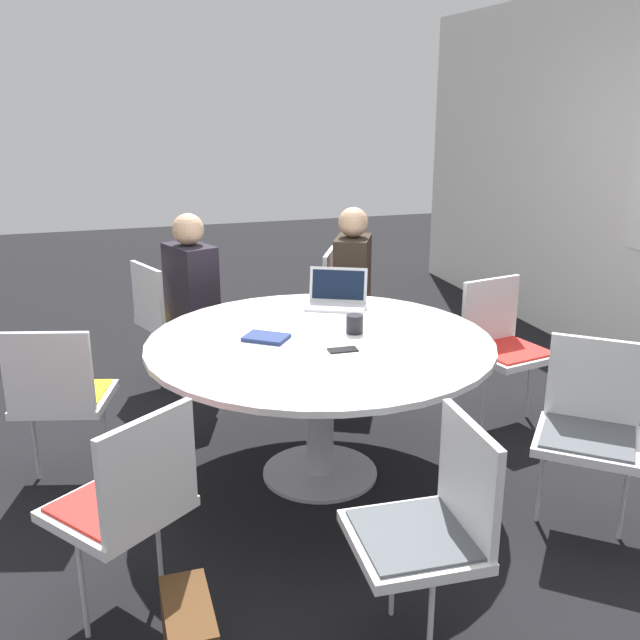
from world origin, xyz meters
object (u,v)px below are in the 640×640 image
(laptop, at_px, (337,297))
(handbag, at_px, (190,639))
(cell_phone, at_px, (343,350))
(chair_1, at_px, (167,314))
(spiral_notebook, at_px, (266,338))
(chair_3, at_px, (128,497))
(person_1, at_px, (194,291))
(person_0, at_px, (355,282))
(chair_2, at_px, (60,391))
(chair_0, at_px, (347,299))
(coffee_cup, at_px, (355,324))
(chair_4, at_px, (432,519))
(chair_5, at_px, (590,420))
(chair_6, at_px, (503,339))

(laptop, height_order, handbag, laptop)
(cell_phone, bearing_deg, chair_1, -157.87)
(chair_1, bearing_deg, spiral_notebook, -5.87)
(chair_3, height_order, person_1, person_1)
(chair_3, relative_size, person_0, 0.71)
(laptop, bearing_deg, chair_2, -143.84)
(chair_2, xyz_separation_m, person_1, (-0.99, 0.80, 0.19))
(person_1, relative_size, handbag, 3.38)
(chair_0, relative_size, laptop, 2.18)
(spiral_notebook, distance_m, handbag, 1.51)
(chair_3, xyz_separation_m, laptop, (-1.36, 1.26, 0.29))
(chair_3, relative_size, coffee_cup, 9.11)
(chair_0, bearing_deg, chair_4, 13.29)
(chair_4, bearing_deg, spiral_notebook, 13.66)
(chair_2, xyz_separation_m, chair_5, (1.06, 2.29, 0.00))
(chair_6, bearing_deg, chair_2, -10.49)
(person_1, relative_size, cell_phone, 8.57)
(chair_2, relative_size, chair_3, 1.00)
(chair_5, bearing_deg, coffee_cup, -4.58)
(handbag, bearing_deg, laptop, 147.25)
(chair_6, bearing_deg, cell_phone, 11.87)
(chair_2, xyz_separation_m, chair_4, (1.57, 1.26, 0.00))
(chair_4, distance_m, handbag, 0.92)
(chair_4, height_order, person_0, person_0)
(chair_2, height_order, chair_5, same)
(person_0, bearing_deg, spiral_notebook, -11.30)
(spiral_notebook, relative_size, handbag, 0.72)
(chair_4, relative_size, cell_phone, 6.10)
(coffee_cup, bearing_deg, chair_0, 162.12)
(chair_1, distance_m, chair_2, 1.35)
(chair_2, distance_m, chair_6, 2.51)
(spiral_notebook, bearing_deg, chair_5, 56.10)
(chair_5, bearing_deg, chair_1, -13.33)
(laptop, xyz_separation_m, coffee_cup, (0.49, -0.07, -0.01))
(chair_2, bearing_deg, handbag, -58.04)
(chair_6, bearing_deg, person_1, -40.48)
(coffee_cup, height_order, cell_phone, coffee_cup)
(chair_4, bearing_deg, handbag, 84.89)
(chair_4, relative_size, person_0, 0.71)
(chair_6, relative_size, cell_phone, 6.10)
(person_1, bearing_deg, laptop, 24.17)
(chair_0, distance_m, chair_6, 1.27)
(cell_phone, bearing_deg, chair_2, -109.76)
(chair_1, xyz_separation_m, chair_5, (2.25, 1.65, 0.00))
(chair_5, xyz_separation_m, chair_6, (-1.11, 0.23, 0.00))
(laptop, bearing_deg, chair_5, -33.54)
(chair_0, bearing_deg, laptop, 3.90)
(chair_2, relative_size, cell_phone, 6.10)
(chair_4, height_order, handbag, chair_4)
(chair_4, xyz_separation_m, chair_6, (-1.62, 1.25, 0.00))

